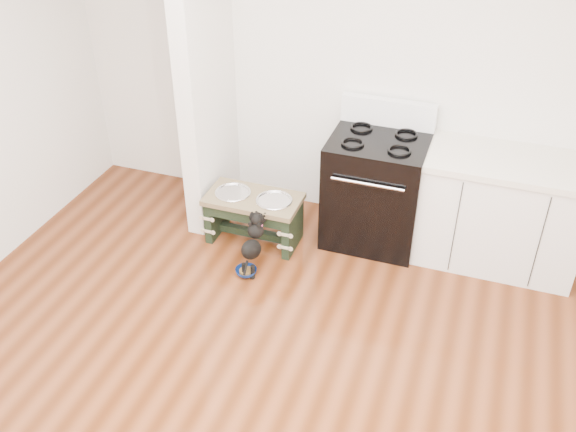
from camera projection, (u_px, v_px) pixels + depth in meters
The scene contains 8 objects.
ground at pixel (248, 427), 3.85m from camera, with size 5.00×5.00×0.00m, color #49210D.
room_shell at pixel (236, 200), 2.94m from camera, with size 5.00×5.00×5.00m.
partition_wall at pixel (205, 67), 5.05m from camera, with size 0.15×0.80×2.70m, color silver.
oven_range at pixel (376, 188), 5.20m from camera, with size 0.76×0.69×1.14m.
cabinet_run at pixel (500, 212), 4.96m from camera, with size 1.24×0.64×0.91m.
dog_feeder at pixel (253, 210), 5.25m from camera, with size 0.77×0.41×0.44m.
puppy at pixel (253, 242), 4.96m from camera, with size 0.14×0.40×0.47m.
floor_bowl at pixel (246, 272), 5.03m from camera, with size 0.21×0.21×0.05m.
Camera 1 is at (1.04, -2.26, 3.21)m, focal length 40.00 mm.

